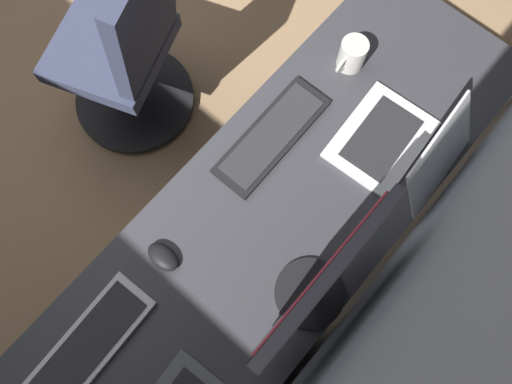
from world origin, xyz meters
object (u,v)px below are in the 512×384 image
at_px(mouse_main, 163,257).
at_px(coffee_mug, 352,55).
at_px(laptop_leftmost, 403,146).
at_px(drawer_pedestal, 218,314).
at_px(monitor_primary, 319,283).
at_px(office_chair, 127,54).
at_px(keyboard_spare, 86,348).
at_px(keyboard_main, 272,136).

distance_m(mouse_main, coffee_mug, 0.86).
bearing_deg(laptop_leftmost, drawer_pedestal, -9.94).
height_order(monitor_primary, coffee_mug, monitor_primary).
relative_size(drawer_pedestal, office_chair, 0.72).
relative_size(drawer_pedestal, coffee_mug, 5.48).
height_order(keyboard_spare, coffee_mug, coffee_mug).
bearing_deg(mouse_main, laptop_leftmost, 155.79).
distance_m(keyboard_spare, mouse_main, 0.32).
bearing_deg(laptop_leftmost, keyboard_spare, -16.51).
xyz_separation_m(drawer_pedestal, monitor_primary, (-0.22, 0.19, 0.63)).
xyz_separation_m(keyboard_spare, office_chair, (-0.80, -0.75, -0.28)).
height_order(laptop_leftmost, coffee_mug, laptop_leftmost).
height_order(monitor_primary, office_chair, monitor_primary).
distance_m(drawer_pedestal, laptop_leftmost, 0.86).
distance_m(keyboard_main, keyboard_spare, 0.81).
bearing_deg(mouse_main, keyboard_spare, 2.62).
relative_size(monitor_primary, laptop_leftmost, 1.35).
xyz_separation_m(drawer_pedestal, coffee_mug, (-0.88, -0.18, 0.44)).
height_order(mouse_main, coffee_mug, coffee_mug).
height_order(keyboard_main, coffee_mug, coffee_mug).
distance_m(drawer_pedestal, coffee_mug, 0.99).
xyz_separation_m(laptop_leftmost, keyboard_spare, (1.03, -0.30, -0.04)).
bearing_deg(keyboard_spare, office_chair, -136.80).
relative_size(laptop_leftmost, office_chair, 0.37).
bearing_deg(drawer_pedestal, office_chair, -118.53).
bearing_deg(keyboard_spare, keyboard_main, -178.33).
height_order(drawer_pedestal, office_chair, office_chair).
distance_m(monitor_primary, office_chair, 1.26).
bearing_deg(monitor_primary, keyboard_main, -127.20).
relative_size(mouse_main, office_chair, 0.11).
relative_size(keyboard_main, office_chair, 0.44).
bearing_deg(monitor_primary, drawer_pedestal, -40.61).
bearing_deg(monitor_primary, office_chair, -104.39).
bearing_deg(coffee_mug, mouse_main, -0.89).
bearing_deg(keyboard_main, laptop_leftmost, 123.68).
xyz_separation_m(monitor_primary, keyboard_spare, (0.52, -0.36, -0.23)).
bearing_deg(monitor_primary, coffee_mug, -150.96).
height_order(mouse_main, office_chair, office_chair).
bearing_deg(keyboard_main, keyboard_spare, 1.67).
height_order(drawer_pedestal, laptop_leftmost, laptop_leftmost).
height_order(laptop_leftmost, keyboard_main, laptop_leftmost).
bearing_deg(office_chair, keyboard_spare, 43.20).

